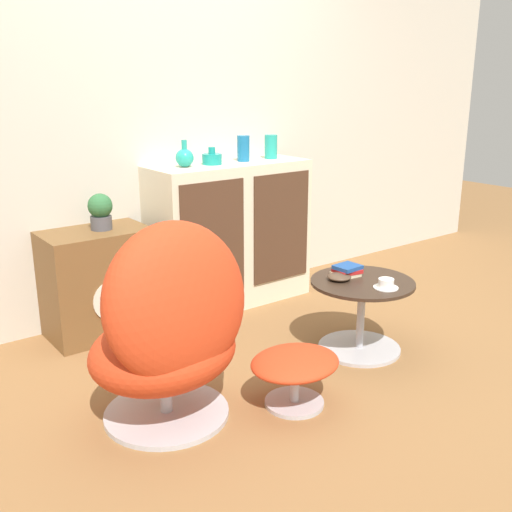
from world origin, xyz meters
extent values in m
plane|color=olive|center=(0.00, 0.00, 0.00)|extent=(12.00, 12.00, 0.00)
cube|color=beige|center=(0.00, 1.47, 1.30)|extent=(6.40, 0.06, 2.60)
cube|color=beige|center=(0.26, 1.22, 0.48)|extent=(1.09, 0.43, 0.96)
cube|color=#472D1E|center=(-0.01, 1.01, 0.53)|extent=(0.46, 0.01, 0.73)
cube|color=#472D1E|center=(0.53, 1.01, 0.53)|extent=(0.46, 0.01, 0.73)
cube|color=brown|center=(-0.68, 1.24, 0.32)|extent=(0.61, 0.39, 0.64)
cylinder|color=beige|center=(-0.68, 1.05, 0.27)|extent=(0.24, 0.01, 0.24)
cylinder|color=#B7B7BC|center=(-0.83, 0.18, 0.01)|extent=(0.57, 0.57, 0.02)
cylinder|color=#B7B7BC|center=(-0.83, 0.18, 0.09)|extent=(0.06, 0.06, 0.14)
ellipsoid|color=red|center=(-0.83, 0.18, 0.33)|extent=(0.72, 0.63, 0.32)
ellipsoid|color=red|center=(-0.82, 0.05, 0.60)|extent=(0.71, 0.47, 0.73)
cylinder|color=#B7B7BC|center=(-0.29, -0.11, 0.01)|extent=(0.28, 0.28, 0.02)
cylinder|color=#B7B7BC|center=(-0.29, -0.11, 0.10)|extent=(0.04, 0.04, 0.15)
ellipsoid|color=red|center=(-0.29, -0.11, 0.22)|extent=(0.44, 0.37, 0.09)
cylinder|color=#B7B7BC|center=(0.39, 0.13, 0.01)|extent=(0.47, 0.47, 0.02)
cylinder|color=#B7B7BC|center=(0.39, 0.13, 0.21)|extent=(0.04, 0.04, 0.38)
cylinder|color=#332319|center=(0.39, 0.13, 0.41)|extent=(0.58, 0.58, 0.02)
ellipsoid|color=teal|center=(-0.07, 1.22, 1.02)|extent=(0.11, 0.11, 0.11)
cylinder|color=teal|center=(-0.07, 1.22, 1.10)|extent=(0.03, 0.03, 0.06)
cylinder|color=teal|center=(0.13, 1.22, 1.00)|extent=(0.13, 0.13, 0.07)
cylinder|color=teal|center=(0.13, 1.22, 1.05)|extent=(0.04, 0.04, 0.04)
cylinder|color=#196699|center=(0.38, 1.22, 1.05)|extent=(0.08, 0.08, 0.17)
cylinder|color=teal|center=(0.61, 1.22, 1.04)|extent=(0.09, 0.09, 0.16)
cylinder|color=#4C4C51|center=(-0.64, 1.24, 0.68)|extent=(0.12, 0.12, 0.08)
sphere|color=#2D6638|center=(-0.64, 1.24, 0.78)|extent=(0.14, 0.14, 0.14)
cylinder|color=white|center=(0.40, -0.03, 0.42)|extent=(0.13, 0.13, 0.01)
cylinder|color=white|center=(0.40, -0.03, 0.44)|extent=(0.08, 0.08, 0.05)
cube|color=beige|center=(0.38, 0.25, 0.43)|extent=(0.15, 0.14, 0.02)
cube|color=red|center=(0.39, 0.24, 0.45)|extent=(0.15, 0.14, 0.02)
cube|color=#1E478C|center=(0.39, 0.24, 0.47)|extent=(0.14, 0.13, 0.02)
ellipsoid|color=#4C3828|center=(0.30, 0.22, 0.43)|extent=(0.13, 0.13, 0.04)
camera|label=1|loc=(-1.96, -2.02, 1.49)|focal=42.00mm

